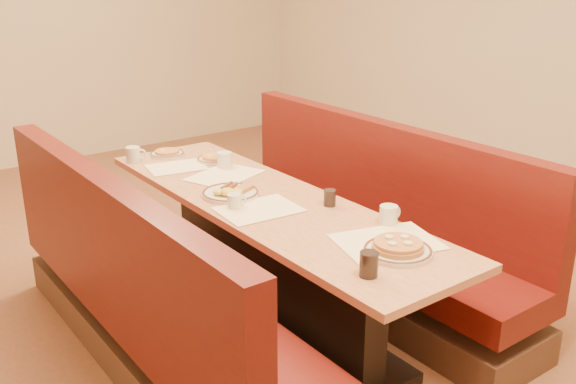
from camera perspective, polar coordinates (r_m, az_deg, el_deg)
ground at (r=3.79m, az=-1.78°, el=-11.39°), size 8.00×8.00×0.00m
diner_table at (r=3.62m, az=-1.84°, el=-6.30°), size 0.70×2.50×0.75m
booth_left at (r=3.31m, az=-12.44°, el=-9.66°), size 0.55×2.50×1.05m
booth_right at (r=4.05m, az=6.71°, el=-3.72°), size 0.55×2.50×1.05m
placemat_near_left at (r=3.33m, az=-2.61°, el=-1.55°), size 0.43×0.34×0.00m
placemat_near_right at (r=2.98m, az=8.77°, el=-4.37°), size 0.54×0.46×0.00m
placemat_far_left at (r=4.08m, az=-9.89°, el=2.19°), size 0.39×0.32×0.00m
placemat_far_right at (r=3.88m, az=-5.67°, el=1.50°), size 0.51×0.45×0.00m
pancake_plate at (r=2.87m, az=9.75°, el=-4.98°), size 0.31×0.31×0.07m
eggs_plate at (r=3.54m, az=-5.13°, el=-0.04°), size 0.32×0.32×0.06m
extra_plate_mid at (r=4.19m, az=-6.56°, el=2.98°), size 0.23×0.23×0.05m
extra_plate_far at (r=4.35m, az=-10.70°, el=3.41°), size 0.23×0.23×0.05m
coffee_mug_a at (r=3.17m, az=8.98°, el=-2.00°), size 0.13×0.09×0.10m
coffee_mug_b at (r=3.34m, az=-4.76°, el=-0.80°), size 0.10×0.07×0.08m
coffee_mug_c at (r=4.02m, az=-5.62°, el=2.87°), size 0.13×0.09×0.10m
coffee_mug_d at (r=4.25m, az=-13.55°, el=3.30°), size 0.12×0.09×0.10m
soda_tumbler_near at (r=2.64m, az=7.20°, el=-6.39°), size 0.08×0.08×0.11m
soda_tumbler_mid at (r=3.38m, az=3.74°, el=-0.51°), size 0.06×0.06×0.09m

